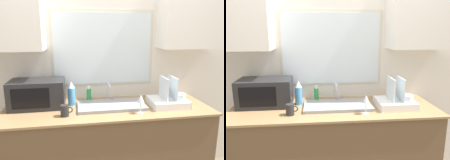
# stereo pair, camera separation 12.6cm
# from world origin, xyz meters

# --- Properties ---
(countertop) EXTENTS (1.99, 0.68, 0.91)m
(countertop) POSITION_xyz_m (0.00, 0.33, 0.46)
(countertop) COLOR brown
(countertop) RESTS_ON ground_plane
(wall_back) EXTENTS (6.00, 0.38, 2.60)m
(wall_back) POSITION_xyz_m (0.00, 0.64, 1.44)
(wall_back) COLOR silver
(wall_back) RESTS_ON ground_plane
(sink_basin) EXTENTS (0.65, 0.33, 0.03)m
(sink_basin) POSITION_xyz_m (0.04, 0.33, 0.93)
(sink_basin) COLOR gray
(sink_basin) RESTS_ON countertop
(faucet) EXTENTS (0.08, 0.15, 0.20)m
(faucet) POSITION_xyz_m (0.04, 0.51, 1.03)
(faucet) COLOR #B7B7BC
(faucet) RESTS_ON countertop
(microwave) EXTENTS (0.51, 0.31, 0.27)m
(microwave) POSITION_xyz_m (-0.67, 0.46, 1.05)
(microwave) COLOR #232326
(microwave) RESTS_ON countertop
(dish_rack) EXTENTS (0.36, 0.31, 0.29)m
(dish_rack) POSITION_xyz_m (0.60, 0.28, 0.97)
(dish_rack) COLOR white
(dish_rack) RESTS_ON countertop
(spray_bottle) EXTENTS (0.07, 0.07, 0.24)m
(spray_bottle) POSITION_xyz_m (-0.35, 0.45, 1.03)
(spray_bottle) COLOR #4C99D8
(spray_bottle) RESTS_ON countertop
(soap_bottle) EXTENTS (0.05, 0.05, 0.17)m
(soap_bottle) POSITION_xyz_m (-0.17, 0.52, 0.99)
(soap_bottle) COLOR #268C3F
(soap_bottle) RESTS_ON countertop
(mug_near_sink) EXTENTS (0.11, 0.07, 0.10)m
(mug_near_sink) POSITION_xyz_m (-0.40, 0.17, 0.96)
(mug_near_sink) COLOR #262628
(mug_near_sink) RESTS_ON countertop
(wine_glass) EXTENTS (0.06, 0.06, 0.18)m
(wine_glass) POSITION_xyz_m (0.27, 0.13, 1.05)
(wine_glass) COLOR silver
(wine_glass) RESTS_ON countertop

